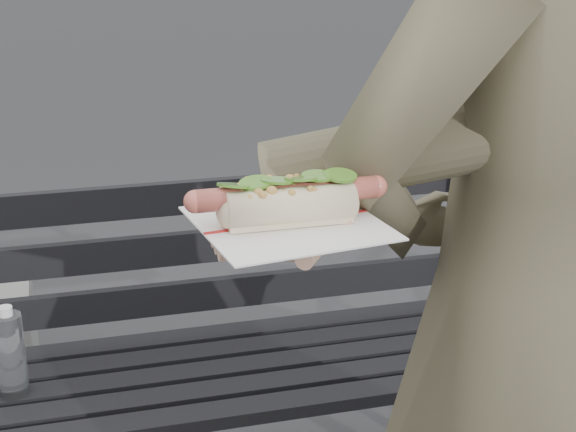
{
  "coord_description": "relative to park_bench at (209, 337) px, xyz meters",
  "views": [
    {
      "loc": [
        -0.26,
        -0.99,
        1.5
      ],
      "look_at": [
        -0.03,
        -0.13,
        1.18
      ],
      "focal_mm": 55.0,
      "sensor_mm": 36.0,
      "label": 1
    }
  ],
  "objects": [
    {
      "name": "park_bench",
      "position": [
        0.0,
        0.0,
        0.0
      ],
      "size": [
        1.5,
        0.44,
        0.88
      ],
      "color": "black",
      "rests_on": "ground"
    },
    {
      "name": "person",
      "position": [
        0.31,
        -0.88,
        0.4
      ],
      "size": [
        0.77,
        0.6,
        1.85
      ],
      "primitive_type": "imported",
      "rotation": [
        0.0,
        0.0,
        3.4
      ],
      "color": "brown",
      "rests_on": "ground"
    },
    {
      "name": "held_hotdog",
      "position": [
        0.12,
        -0.93,
        0.69
      ],
      "size": [
        0.62,
        0.32,
        0.2
      ],
      "color": "brown"
    }
  ]
}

